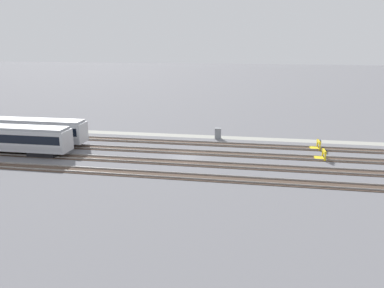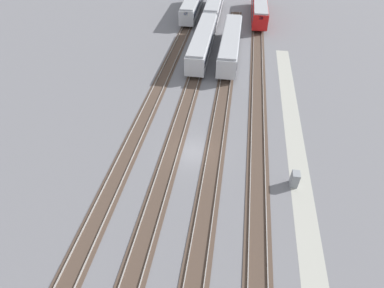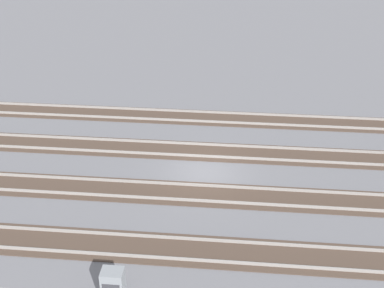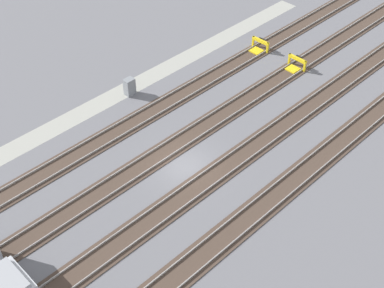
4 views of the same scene
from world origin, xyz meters
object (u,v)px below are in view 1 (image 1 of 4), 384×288
object	(u,v)px
subway_car_front_row_leftmost	(24,130)
bumper_stop_near_inner_track	(322,155)
subway_car_front_row_rightmost	(3,138)
electrical_cabinet	(218,133)
bumper_stop_nearest_track	(317,145)

from	to	relation	value
subway_car_front_row_leftmost	bumper_stop_near_inner_track	size ratio (longest dim) A/B	9.00
bumper_stop_near_inner_track	subway_car_front_row_rightmost	bearing A→B (deg)	6.38
subway_car_front_row_leftmost	subway_car_front_row_rightmost	world-z (taller)	same
electrical_cabinet	subway_car_front_row_leftmost	bearing A→B (deg)	16.58
subway_car_front_row_rightmost	bumper_stop_nearest_track	bearing A→B (deg)	-167.37
subway_car_front_row_rightmost	bumper_stop_near_inner_track	bearing A→B (deg)	-173.62
subway_car_front_row_rightmost	bumper_stop_nearest_track	world-z (taller)	subway_car_front_row_rightmost
subway_car_front_row_leftmost	electrical_cabinet	bearing A→B (deg)	-163.42
subway_car_front_row_rightmost	bumper_stop_nearest_track	xyz separation A→B (m)	(-40.37, -9.05, -1.53)
subway_car_front_row_leftmost	subway_car_front_row_rightmost	bearing A→B (deg)	90.00
subway_car_front_row_rightmost	bumper_stop_near_inner_track	distance (m)	40.62
bumper_stop_near_inner_track	electrical_cabinet	size ratio (longest dim) A/B	1.25
bumper_stop_near_inner_track	subway_car_front_row_leftmost	bearing A→B (deg)	0.07
subway_car_front_row_rightmost	electrical_cabinet	distance (m)	29.36
bumper_stop_nearest_track	bumper_stop_near_inner_track	world-z (taller)	same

